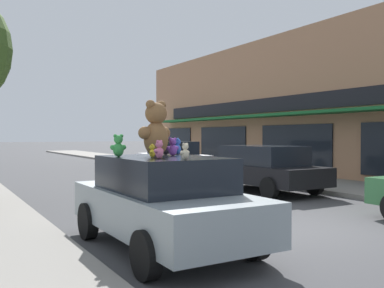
% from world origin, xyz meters
% --- Properties ---
extents(ground_plane, '(260.00, 260.00, 0.00)m').
position_xyz_m(ground_plane, '(0.00, 0.00, 0.00)').
color(ground_plane, '#424244').
extents(plush_art_car, '(2.00, 4.16, 1.54)m').
position_xyz_m(plush_art_car, '(-3.06, 0.03, 0.81)').
color(plush_art_car, '#8C999E').
rests_on(plush_art_car, ground_plane).
extents(teddy_bear_giant, '(0.73, 0.52, 0.96)m').
position_xyz_m(teddy_bear_giant, '(-3.08, 0.27, 2.00)').
color(teddy_bear_giant, olive).
rests_on(teddy_bear_giant, plush_art_car).
extents(teddy_bear_black, '(0.23, 0.17, 0.30)m').
position_xyz_m(teddy_bear_black, '(-2.69, 0.65, 1.68)').
color(teddy_bear_black, black).
rests_on(teddy_bear_black, plush_art_car).
extents(teddy_bear_cream, '(0.19, 0.13, 0.25)m').
position_xyz_m(teddy_bear_cream, '(-3.13, -0.83, 1.66)').
color(teddy_bear_cream, beige).
rests_on(teddy_bear_cream, plush_art_car).
extents(teddy_bear_purple, '(0.24, 0.15, 0.32)m').
position_xyz_m(teddy_bear_purple, '(-2.75, 0.28, 1.69)').
color(teddy_bear_purple, purple).
rests_on(teddy_bear_purple, plush_art_car).
extents(teddy_bear_blue, '(0.19, 0.22, 0.31)m').
position_xyz_m(teddy_bear_blue, '(-2.38, 0.77, 1.69)').
color(teddy_bear_blue, blue).
rests_on(teddy_bear_blue, plush_art_car).
extents(teddy_bear_green, '(0.28, 0.18, 0.38)m').
position_xyz_m(teddy_bear_green, '(-3.70, 0.41, 1.72)').
color(teddy_bear_green, green).
rests_on(teddy_bear_green, plush_art_car).
extents(teddy_bear_yellow, '(0.14, 0.16, 0.22)m').
position_xyz_m(teddy_bear_yellow, '(-3.35, -0.15, 1.65)').
color(teddy_bear_yellow, yellow).
rests_on(teddy_bear_yellow, plush_art_car).
extents(teddy_bear_pink, '(0.21, 0.17, 0.29)m').
position_xyz_m(teddy_bear_pink, '(-3.37, -0.45, 1.68)').
color(teddy_bear_pink, pink).
rests_on(teddy_bear_pink, plush_art_car).
extents(parked_car_far_center, '(2.09, 4.54, 1.55)m').
position_xyz_m(parked_car_far_center, '(3.07, 4.77, 0.83)').
color(parked_car_far_center, black).
rests_on(parked_car_far_center, ground_plane).
extents(parked_car_far_right, '(2.01, 4.10, 1.63)m').
position_xyz_m(parked_car_far_right, '(3.07, 11.22, 0.84)').
color(parked_car_far_right, silver).
rests_on(parked_car_far_right, ground_plane).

